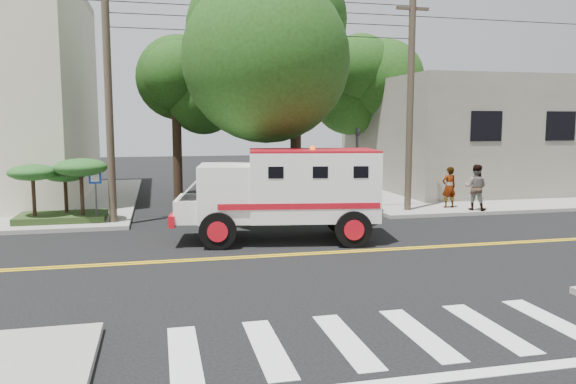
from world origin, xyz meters
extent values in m
plane|color=black|center=(0.00, 0.00, 0.00)|extent=(100.00, 100.00, 0.00)
cube|color=gray|center=(13.50, 13.50, 0.07)|extent=(17.00, 17.00, 0.15)
cube|color=slate|center=(15.00, 14.00, 3.15)|extent=(14.00, 12.00, 6.00)
cylinder|color=#382D23|center=(-5.60, 6.00, 4.50)|extent=(0.28, 0.28, 9.00)
cylinder|color=#382D23|center=(6.30, 6.20, 4.50)|extent=(0.28, 0.28, 9.00)
cylinder|color=black|center=(1.50, 6.50, 3.50)|extent=(0.44, 0.44, 7.00)
sphere|color=black|center=(1.50, 6.50, 7.00)|extent=(5.32, 5.32, 5.32)
sphere|color=black|center=(2.64, 5.74, 7.57)|extent=(4.56, 4.56, 4.56)
cylinder|color=black|center=(-3.00, 12.00, 2.80)|extent=(0.44, 0.44, 5.60)
sphere|color=black|center=(-3.00, 12.00, 5.60)|extent=(3.92, 3.92, 3.92)
sphere|color=black|center=(-2.16, 11.44, 6.02)|extent=(3.36, 3.36, 3.36)
cylinder|color=black|center=(8.50, 16.00, 2.97)|extent=(0.44, 0.44, 5.95)
sphere|color=black|center=(8.50, 16.00, 5.95)|extent=(4.20, 4.20, 4.20)
sphere|color=black|center=(9.40, 15.40, 6.40)|extent=(3.60, 3.60, 3.60)
cylinder|color=#3F3F42|center=(3.80, 5.60, 1.80)|extent=(0.12, 0.12, 3.60)
imported|color=#3F3F42|center=(3.80, 5.60, 3.15)|extent=(0.15, 0.18, 0.90)
cylinder|color=#3F3F42|center=(-6.20, 6.20, 1.00)|extent=(0.06, 0.06, 2.00)
cube|color=#0C33A5|center=(-6.20, 6.14, 1.80)|extent=(0.45, 0.03, 0.45)
cube|color=#1E3314|center=(-7.50, 6.80, 0.27)|extent=(3.20, 2.00, 0.24)
cylinder|color=black|center=(-8.40, 6.50, 1.15)|extent=(0.14, 0.14, 1.52)
ellipsoid|color=#15491B|center=(-8.40, 6.50, 2.00)|extent=(1.73, 1.73, 0.60)
cylinder|color=black|center=(-7.40, 7.20, 1.07)|extent=(0.14, 0.14, 1.36)
ellipsoid|color=#15491B|center=(-7.40, 7.20, 1.83)|extent=(1.55, 1.55, 0.54)
cylinder|color=black|center=(-6.70, 6.30, 1.23)|extent=(0.14, 0.14, 1.68)
ellipsoid|color=#15491B|center=(-6.70, 6.30, 2.17)|extent=(1.91, 1.91, 0.66)
cube|color=white|center=(0.91, 1.87, 1.81)|extent=(4.35, 2.98, 2.17)
cube|color=white|center=(-1.84, 2.32, 1.60)|extent=(1.99, 2.50, 1.75)
cube|color=black|center=(-2.63, 2.45, 2.06)|extent=(0.34, 1.74, 0.72)
cube|color=white|center=(-2.91, 2.49, 1.08)|extent=(1.25, 2.19, 0.72)
cube|color=#B80E1A|center=(-3.42, 2.57, 0.83)|extent=(0.54, 2.22, 0.36)
cube|color=#B80E1A|center=(0.91, 1.87, 2.92)|extent=(4.35, 2.98, 0.06)
cylinder|color=black|center=(-2.23, 1.21, 0.57)|extent=(1.17, 0.51, 1.14)
cylinder|color=black|center=(-1.86, 3.49, 0.57)|extent=(1.17, 0.51, 1.14)
cylinder|color=black|center=(1.85, 0.55, 0.57)|extent=(1.17, 0.51, 1.14)
cylinder|color=black|center=(2.22, 2.83, 0.57)|extent=(1.17, 0.51, 1.14)
imported|color=gray|center=(8.31, 6.39, 1.04)|extent=(0.66, 0.44, 1.78)
imported|color=gray|center=(9.04, 5.50, 1.11)|extent=(1.19, 1.16, 1.93)
camera|label=1|loc=(-3.94, -15.47, 3.80)|focal=35.00mm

